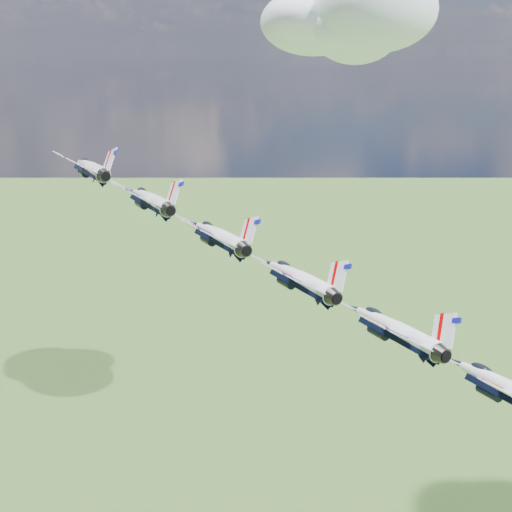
{
  "coord_description": "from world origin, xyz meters",
  "views": [
    {
      "loc": [
        -3.29,
        -77.77,
        170.74
      ],
      "look_at": [
        2.29,
        -10.94,
        151.45
      ],
      "focal_mm": 50.0,
      "sensor_mm": 36.0,
      "label": 1
    }
  ],
  "objects_px": {
    "jet_1": "(149,199)",
    "jet_5": "(508,389)",
    "jet_3": "(298,278)",
    "jet_0": "(90,168)",
    "jet_4": "(393,329)",
    "jet_2": "(218,236)"
  },
  "relations": [
    {
      "from": "jet_3",
      "to": "jet_4",
      "type": "bearing_deg",
      "value": -67.8
    },
    {
      "from": "jet_1",
      "to": "jet_3",
      "type": "height_order",
      "value": "jet_1"
    },
    {
      "from": "jet_5",
      "to": "jet_0",
      "type": "bearing_deg",
      "value": 112.2
    },
    {
      "from": "jet_4",
      "to": "jet_5",
      "type": "distance_m",
      "value": 10.58
    },
    {
      "from": "jet_4",
      "to": "jet_3",
      "type": "bearing_deg",
      "value": 112.2
    },
    {
      "from": "jet_0",
      "to": "jet_2",
      "type": "height_order",
      "value": "jet_0"
    },
    {
      "from": "jet_1",
      "to": "jet_4",
      "type": "relative_size",
      "value": 1.0
    },
    {
      "from": "jet_1",
      "to": "jet_3",
      "type": "bearing_deg",
      "value": -67.8
    },
    {
      "from": "jet_0",
      "to": "jet_5",
      "type": "relative_size",
      "value": 1.0
    },
    {
      "from": "jet_4",
      "to": "jet_5",
      "type": "height_order",
      "value": "jet_4"
    },
    {
      "from": "jet_0",
      "to": "jet_1",
      "type": "distance_m",
      "value": 10.58
    },
    {
      "from": "jet_4",
      "to": "jet_0",
      "type": "bearing_deg",
      "value": 112.2
    },
    {
      "from": "jet_0",
      "to": "jet_3",
      "type": "xyz_separation_m",
      "value": [
        21.82,
        -21.88,
        -7.24
      ]
    },
    {
      "from": "jet_0",
      "to": "jet_2",
      "type": "relative_size",
      "value": 1.0
    },
    {
      "from": "jet_0",
      "to": "jet_1",
      "type": "xyz_separation_m",
      "value": [
        7.27,
        -7.29,
        -2.41
      ]
    },
    {
      "from": "jet_1",
      "to": "jet_4",
      "type": "distance_m",
      "value": 31.74
    },
    {
      "from": "jet_1",
      "to": "jet_5",
      "type": "bearing_deg",
      "value": -67.8
    },
    {
      "from": "jet_4",
      "to": "jet_2",
      "type": "bearing_deg",
      "value": 112.2
    },
    {
      "from": "jet_0",
      "to": "jet_4",
      "type": "bearing_deg",
      "value": -67.8
    },
    {
      "from": "jet_2",
      "to": "jet_3",
      "type": "distance_m",
      "value": 10.58
    },
    {
      "from": "jet_2",
      "to": "jet_4",
      "type": "height_order",
      "value": "jet_2"
    },
    {
      "from": "jet_3",
      "to": "jet_2",
      "type": "bearing_deg",
      "value": 112.2
    }
  ]
}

